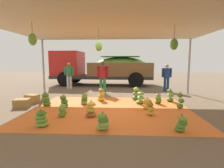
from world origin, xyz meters
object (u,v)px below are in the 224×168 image
at_px(banana_bunch_4, 170,96).
at_px(banana_bunch_14, 103,122).
at_px(banana_bunch_0, 84,99).
at_px(worker_0, 103,75).
at_px(crate_0, 22,103).
at_px(banana_bunch_11, 42,119).
at_px(banana_bunch_15, 150,109).
at_px(banana_bunch_2, 180,101).
at_px(banana_bunch_8, 62,111).
at_px(banana_bunch_6, 136,94).
at_px(banana_bunch_1, 46,100).
at_px(banana_bunch_12, 181,125).
at_px(worker_1, 167,76).
at_px(banana_bunch_13, 140,98).
at_px(banana_bunch_3, 101,95).
at_px(worker_2, 69,74).
at_px(banana_bunch_5, 158,99).
at_px(banana_bunch_7, 64,102).
at_px(crate_1, 32,98).
at_px(banana_bunch_9, 91,110).
at_px(cargo_truck_main, 100,67).
at_px(banana_bunch_10, 148,104).

height_order(banana_bunch_4, banana_bunch_14, banana_bunch_4).
bearing_deg(banana_bunch_0, worker_0, 79.36).
bearing_deg(crate_0, banana_bunch_11, -49.69).
xyz_separation_m(banana_bunch_11, banana_bunch_15, (2.89, 1.07, 0.00)).
xyz_separation_m(banana_bunch_2, banana_bunch_8, (-3.82, -1.18, -0.07)).
bearing_deg(banana_bunch_4, banana_bunch_2, -87.37).
xyz_separation_m(banana_bunch_6, banana_bunch_15, (0.25, -2.22, -0.06)).
relative_size(banana_bunch_1, banana_bunch_12, 1.20).
height_order(banana_bunch_15, worker_1, worker_1).
height_order(banana_bunch_6, banana_bunch_13, banana_bunch_6).
bearing_deg(worker_0, banana_bunch_4, -30.18).
height_order(banana_bunch_3, worker_0, worker_0).
bearing_deg(worker_2, banana_bunch_15, -52.40).
relative_size(banana_bunch_1, banana_bunch_5, 1.14).
distance_m(banana_bunch_5, banana_bunch_11, 4.33).
xyz_separation_m(banana_bunch_4, worker_1, (0.51, 2.67, 0.65)).
xyz_separation_m(banana_bunch_15, crate_0, (-4.50, 0.82, -0.06)).
height_order(banana_bunch_7, worker_0, worker_0).
bearing_deg(crate_1, worker_2, 83.29).
xyz_separation_m(banana_bunch_4, crate_0, (-5.65, -1.18, -0.09)).
xyz_separation_m(banana_bunch_9, cargo_truck_main, (-0.64, 7.54, 1.05)).
bearing_deg(banana_bunch_2, worker_2, 140.16).
bearing_deg(crate_0, banana_bunch_8, -30.37).
bearing_deg(banana_bunch_6, banana_bunch_12, -77.56).
bearing_deg(banana_bunch_2, banana_bunch_11, -154.22).
bearing_deg(banana_bunch_15, crate_1, 160.61).
bearing_deg(banana_bunch_15, banana_bunch_6, 96.41).
xyz_separation_m(banana_bunch_14, crate_0, (-3.19, 2.07, -0.06)).
xyz_separation_m(banana_bunch_3, crate_0, (-2.78, -1.17, -0.10)).
bearing_deg(banana_bunch_15, banana_bunch_8, -173.98).
distance_m(banana_bunch_13, worker_2, 5.51).
distance_m(banana_bunch_5, banana_bunch_14, 3.36).
bearing_deg(banana_bunch_10, banana_bunch_3, 143.63).
bearing_deg(worker_2, banana_bunch_9, -67.35).
height_order(banana_bunch_3, banana_bunch_7, banana_bunch_3).
bearing_deg(worker_1, banana_bunch_12, -100.88).
height_order(banana_bunch_8, worker_2, worker_2).
bearing_deg(banana_bunch_15, worker_0, 116.28).
bearing_deg(banana_bunch_3, banana_bunch_0, -131.15).
bearing_deg(banana_bunch_5, banana_bunch_2, -44.93).
xyz_separation_m(banana_bunch_4, banana_bunch_14, (-2.46, -3.26, -0.03)).
relative_size(banana_bunch_4, banana_bunch_13, 1.04).
distance_m(banana_bunch_2, banana_bunch_7, 4.12).
bearing_deg(banana_bunch_3, banana_bunch_7, -134.93).
distance_m(banana_bunch_7, crate_0, 1.58).
bearing_deg(banana_bunch_6, banana_bunch_2, -42.42).
bearing_deg(banana_bunch_10, banana_bunch_8, -159.71).
relative_size(banana_bunch_2, worker_2, 0.37).
xyz_separation_m(banana_bunch_2, crate_0, (-5.70, -0.08, -0.12)).
height_order(banana_bunch_14, banana_bunch_15, same).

